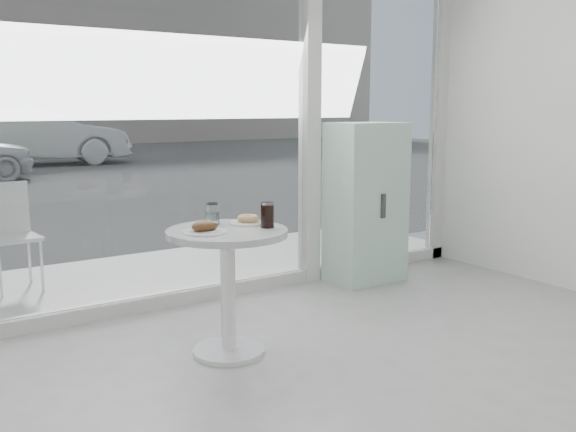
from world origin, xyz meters
TOP-DOWN VIEW (x-y plane):
  - storefront at (0.07, 3.00)m, footprint 5.00×0.14m
  - main_table at (-0.50, 1.90)m, footprint 0.72×0.72m
  - patio_deck at (0.00, 3.80)m, footprint 5.60×1.60m
  - mint_cabinet at (1.29, 2.72)m, footprint 0.63×0.44m
  - patio_chair at (-1.32, 3.96)m, footprint 0.39×0.39m
  - car_silver at (1.65, 15.90)m, footprint 4.65×2.07m
  - plate_fritter at (-0.65, 1.88)m, footprint 0.26×0.26m
  - plate_donut at (-0.30, 1.99)m, footprint 0.23×0.23m
  - water_tumbler_a at (-0.51, 2.08)m, footprint 0.08×0.08m
  - water_tumbler_b at (-0.48, 2.11)m, footprint 0.08×0.08m
  - cola_glass at (-0.27, 1.82)m, footprint 0.08×0.08m

SIDE VIEW (x-z plane):
  - patio_deck at x=0.00m, z-range 0.00..0.05m
  - patio_chair at x=-1.32m, z-range 0.11..0.95m
  - main_table at x=-0.50m, z-range 0.17..0.94m
  - mint_cabinet at x=1.29m, z-range 0.00..1.36m
  - car_silver at x=1.65m, z-range 0.00..1.48m
  - plate_donut at x=-0.30m, z-range 0.76..0.82m
  - plate_fritter at x=-0.65m, z-range 0.76..0.83m
  - water_tumbler_a at x=-0.51m, z-range 0.76..0.89m
  - water_tumbler_b at x=-0.48m, z-range 0.76..0.89m
  - cola_glass at x=-0.27m, z-range 0.77..0.92m
  - storefront at x=0.07m, z-range 0.21..3.21m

